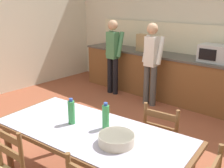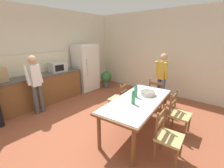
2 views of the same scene
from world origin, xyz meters
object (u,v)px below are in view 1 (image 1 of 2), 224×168
at_px(microwave, 215,53).
at_px(bottle_off_centre, 106,117).
at_px(chair_side_far_right, 164,141).
at_px(person_at_sink, 113,53).
at_px(serving_bowl, 117,138).
at_px(bottle_near_centre, 71,112).
at_px(dining_table, 91,137).
at_px(person_at_counter, 151,60).
at_px(paper_bag, 143,43).

relative_size(microwave, bottle_off_centre, 1.85).
height_order(chair_side_far_right, person_at_sink, person_at_sink).
xyz_separation_m(chair_side_far_right, person_at_sink, (-2.32, 1.75, 0.45)).
xyz_separation_m(serving_bowl, person_at_sink, (-2.31, 2.56, 0.08)).
relative_size(bottle_near_centre, chair_side_far_right, 0.30).
xyz_separation_m(bottle_off_centre, serving_bowl, (0.27, -0.15, -0.07)).
relative_size(dining_table, person_at_sink, 1.32).
bearing_deg(dining_table, person_at_counter, 111.28).
distance_m(dining_table, serving_bowl, 0.38).
bearing_deg(chair_side_far_right, bottle_off_centre, 59.12).
relative_size(paper_bag, dining_table, 0.17).
bearing_deg(serving_bowl, paper_bag, 121.95).
distance_m(chair_side_far_right, person_at_counter, 2.23).
relative_size(dining_table, chair_side_far_right, 2.29).
xyz_separation_m(microwave, dining_table, (0.01, -3.03, -0.39)).
bearing_deg(serving_bowl, person_at_counter, 117.70).
distance_m(bottle_off_centre, serving_bowl, 0.31).
xyz_separation_m(paper_bag, dining_table, (1.55, -3.02, -0.42)).
bearing_deg(chair_side_far_right, bottle_near_centre, 44.84).
bearing_deg(serving_bowl, bottle_off_centre, 150.91).
xyz_separation_m(microwave, chair_side_far_right, (0.37, -2.25, -0.63)).
xyz_separation_m(paper_bag, person_at_counter, (0.57, -0.51, -0.22)).
relative_size(dining_table, bottle_near_centre, 7.71).
bearing_deg(dining_table, paper_bag, 117.11).
bearing_deg(bottle_off_centre, bottle_near_centre, -156.07).
bearing_deg(bottle_near_centre, microwave, 85.50).
xyz_separation_m(serving_bowl, person_at_counter, (-1.33, 2.54, 0.07)).
height_order(microwave, serving_bowl, microwave).
bearing_deg(paper_bag, bottle_off_centre, -60.60).
bearing_deg(person_at_counter, person_at_sink, 88.83).
relative_size(microwave, chair_side_far_right, 0.55).
height_order(dining_table, bottle_off_centre, bottle_off_centre).
height_order(microwave, person_at_sink, person_at_sink).
xyz_separation_m(bottle_near_centre, person_at_counter, (-0.73, 2.54, -0.00)).
height_order(dining_table, serving_bowl, serving_bowl).
distance_m(dining_table, person_at_counter, 2.70).
bearing_deg(paper_bag, person_at_counter, -41.93).
bearing_deg(microwave, bottle_near_centre, -94.50).
distance_m(microwave, dining_table, 3.05).
relative_size(bottle_near_centre, person_at_counter, 0.17).
xyz_separation_m(microwave, serving_bowl, (0.36, -3.05, -0.26)).
xyz_separation_m(dining_table, person_at_sink, (-1.95, 2.53, 0.21)).
bearing_deg(dining_table, bottle_near_centre, -173.68).
xyz_separation_m(microwave, bottle_off_centre, (0.09, -2.91, -0.18)).
relative_size(chair_side_far_right, person_at_sink, 0.58).
distance_m(dining_table, chair_side_far_right, 0.89).
distance_m(dining_table, bottle_near_centre, 0.32).
relative_size(bottle_off_centre, person_at_sink, 0.17).
bearing_deg(person_at_sink, bottle_near_centre, -146.27).
relative_size(chair_side_far_right, person_at_counter, 0.58).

